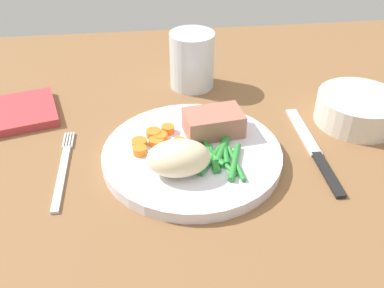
{
  "coord_description": "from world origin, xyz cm",
  "views": [
    {
      "loc": [
        -8.99,
        -49.17,
        38.46
      ],
      "look_at": [
        -3.5,
        -3.01,
        4.6
      ],
      "focal_mm": 40.25,
      "sensor_mm": 36.0,
      "label": 1
    }
  ],
  "objects_px": {
    "water_glass": "(192,64)",
    "napkin": "(19,112)",
    "meat_portion": "(212,123)",
    "fork": "(63,169)",
    "salad_bowl": "(358,107)",
    "knife": "(314,150)",
    "dinner_plate": "(192,155)"
  },
  "relations": [
    {
      "from": "fork",
      "to": "knife",
      "type": "relative_size",
      "value": 0.81
    },
    {
      "from": "dinner_plate",
      "to": "water_glass",
      "type": "bearing_deg",
      "value": 83.23
    },
    {
      "from": "dinner_plate",
      "to": "meat_portion",
      "type": "relative_size",
      "value": 3.02
    },
    {
      "from": "fork",
      "to": "salad_bowl",
      "type": "bearing_deg",
      "value": 9.78
    },
    {
      "from": "meat_portion",
      "to": "water_glass",
      "type": "bearing_deg",
      "value": 92.52
    },
    {
      "from": "water_glass",
      "to": "meat_portion",
      "type": "bearing_deg",
      "value": -87.48
    },
    {
      "from": "dinner_plate",
      "to": "meat_portion",
      "type": "distance_m",
      "value": 0.06
    },
    {
      "from": "knife",
      "to": "water_glass",
      "type": "relative_size",
      "value": 2.13
    },
    {
      "from": "dinner_plate",
      "to": "napkin",
      "type": "xyz_separation_m",
      "value": [
        -0.26,
        0.14,
        -0.0
      ]
    },
    {
      "from": "napkin",
      "to": "meat_portion",
      "type": "bearing_deg",
      "value": -19.84
    },
    {
      "from": "salad_bowl",
      "to": "napkin",
      "type": "height_order",
      "value": "salad_bowl"
    },
    {
      "from": "fork",
      "to": "napkin",
      "type": "xyz_separation_m",
      "value": [
        -0.08,
        0.15,
        0.0
      ]
    },
    {
      "from": "water_glass",
      "to": "napkin",
      "type": "relative_size",
      "value": 0.86
    },
    {
      "from": "meat_portion",
      "to": "napkin",
      "type": "xyz_separation_m",
      "value": [
        -0.29,
        0.1,
        -0.03
      ]
    },
    {
      "from": "knife",
      "to": "salad_bowl",
      "type": "xyz_separation_m",
      "value": [
        0.09,
        0.07,
        0.02
      ]
    },
    {
      "from": "meat_portion",
      "to": "fork",
      "type": "xyz_separation_m",
      "value": [
        -0.21,
        -0.04,
        -0.03
      ]
    },
    {
      "from": "knife",
      "to": "dinner_plate",
      "type": "bearing_deg",
      "value": 178.41
    },
    {
      "from": "dinner_plate",
      "to": "napkin",
      "type": "height_order",
      "value": "dinner_plate"
    },
    {
      "from": "salad_bowl",
      "to": "napkin",
      "type": "bearing_deg",
      "value": 171.47
    },
    {
      "from": "water_glass",
      "to": "napkin",
      "type": "xyz_separation_m",
      "value": [
        -0.28,
        -0.07,
        -0.03
      ]
    },
    {
      "from": "meat_portion",
      "to": "knife",
      "type": "bearing_deg",
      "value": -16.44
    },
    {
      "from": "salad_bowl",
      "to": "napkin",
      "type": "relative_size",
      "value": 1.13
    },
    {
      "from": "dinner_plate",
      "to": "salad_bowl",
      "type": "relative_size",
      "value": 1.93
    },
    {
      "from": "salad_bowl",
      "to": "napkin",
      "type": "distance_m",
      "value": 0.53
    },
    {
      "from": "meat_portion",
      "to": "fork",
      "type": "relative_size",
      "value": 0.48
    },
    {
      "from": "napkin",
      "to": "salad_bowl",
      "type": "bearing_deg",
      "value": -8.53
    },
    {
      "from": "fork",
      "to": "knife",
      "type": "xyz_separation_m",
      "value": [
        0.35,
        -0.0,
        -0.0
      ]
    },
    {
      "from": "dinner_plate",
      "to": "salad_bowl",
      "type": "bearing_deg",
      "value": 13.93
    },
    {
      "from": "fork",
      "to": "salad_bowl",
      "type": "height_order",
      "value": "salad_bowl"
    },
    {
      "from": "water_glass",
      "to": "salad_bowl",
      "type": "height_order",
      "value": "water_glass"
    },
    {
      "from": "meat_portion",
      "to": "knife",
      "type": "xyz_separation_m",
      "value": [
        0.14,
        -0.04,
        -0.03
      ]
    },
    {
      "from": "water_glass",
      "to": "fork",
      "type": "bearing_deg",
      "value": -132.7
    }
  ]
}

